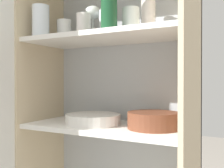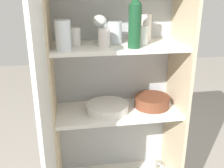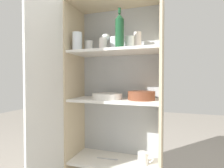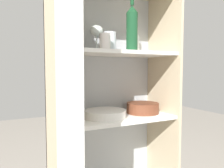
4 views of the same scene
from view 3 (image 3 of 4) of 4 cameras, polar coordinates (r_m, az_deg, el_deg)
cupboard_back_panel at (r=1.56m, az=2.78°, el=-4.51°), size 0.74×0.02×1.54m
cupboard_side_left at (r=1.55m, az=-11.91°, el=-4.58°), size 0.02×0.35×1.54m
cupboard_side_right at (r=1.34m, az=15.87°, el=-5.57°), size 0.02×0.35×1.54m
cupboard_top_panel at (r=1.52m, az=0.95°, el=25.45°), size 0.74×0.35×0.02m
shelf_board_lower at (r=1.54m, az=0.93°, el=-24.02°), size 0.70×0.31×0.02m
shelf_board_middle at (r=1.40m, az=0.94°, el=-5.34°), size 0.70×0.31×0.02m
shelf_board_upper at (r=1.41m, az=0.94°, el=10.39°), size 0.70×0.31×0.02m
cupboard_door at (r=1.26m, az=-20.66°, el=-6.02°), size 0.02×0.36×1.54m
tumbler_glass_0 at (r=1.44m, az=8.32°, el=13.55°), size 0.06×0.06×0.15m
tumbler_glass_1 at (r=1.51m, az=-7.55°, el=11.97°), size 0.07×0.07×0.09m
tumbler_glass_2 at (r=1.45m, az=0.92°, el=12.86°), size 0.07×0.07×0.12m
tumbler_glass_3 at (r=1.37m, az=5.78°, el=13.15°), size 0.07×0.07×0.10m
tumbler_glass_4 at (r=1.45m, az=-11.29°, el=13.39°), size 0.08×0.08×0.14m
tumbler_glass_5 at (r=1.39m, az=-2.96°, el=12.82°), size 0.06×0.06×0.09m
wine_glass_0 at (r=1.50m, az=-2.04°, el=14.52°), size 0.08×0.08×0.15m
wine_bottle at (r=1.33m, az=2.48°, el=16.98°), size 0.06×0.06×0.29m
plate_stack_white at (r=1.41m, az=-1.51°, el=-3.98°), size 0.24×0.24×0.04m
mixing_bowl_large at (r=1.35m, az=9.57°, el=-3.62°), size 0.21×0.21×0.07m
coffee_mug_primary at (r=1.48m, az=10.14°, el=-22.75°), size 0.12×0.08×0.09m
serving_spoon at (r=1.55m, az=-0.86°, el=-23.27°), size 0.18×0.03×0.01m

